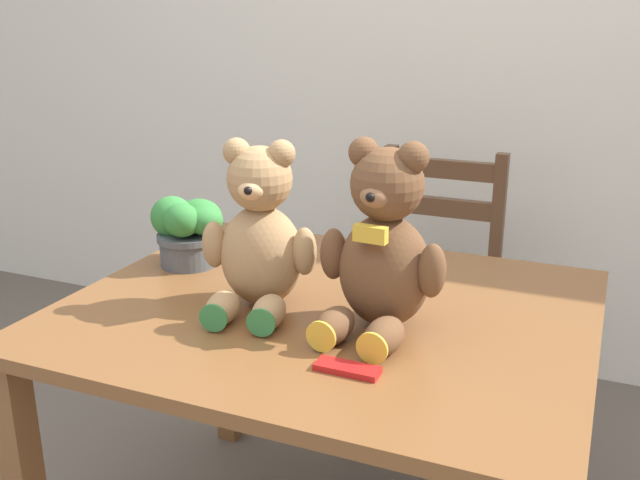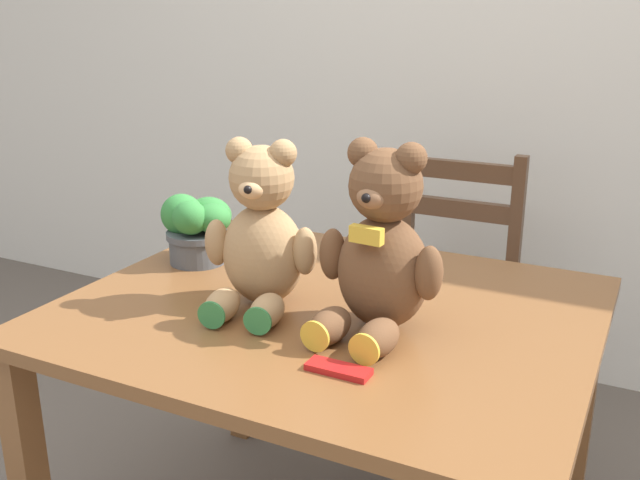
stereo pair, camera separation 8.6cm
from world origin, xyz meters
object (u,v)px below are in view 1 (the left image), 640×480
Objects in this scene: teddy_bear_left at (259,237)px; teddy_bear_right at (383,250)px; wooden_chair_behind at (427,291)px; potted_plant at (188,229)px; chocolate_bar at (347,369)px.

teddy_bear_right is at bearing 169.98° from teddy_bear_left.
wooden_chair_behind reaches higher than potted_plant.
teddy_bear_right is (0.27, -0.00, 0.01)m from teddy_bear_left.
teddy_bear_right reaches higher than teddy_bear_left.
potted_plant is at bearing -11.75° from teddy_bear_right.
wooden_chair_behind is at bearing 96.46° from chocolate_bar.
teddy_bear_left is 0.38m from chocolate_bar.
potted_plant is at bearing -39.82° from teddy_bear_left.
teddy_bear_left is 1.85× the size of potted_plant.
wooden_chair_behind is 2.33× the size of teddy_bear_right.
teddy_bear_right reaches higher than chocolate_bar.
wooden_chair_behind is 0.89m from potted_plant.
teddy_bear_right is at bearing -16.60° from potted_plant.
teddy_bear_left is 0.95× the size of teddy_bear_right.
potted_plant is (-0.56, 0.17, -0.07)m from teddy_bear_right.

